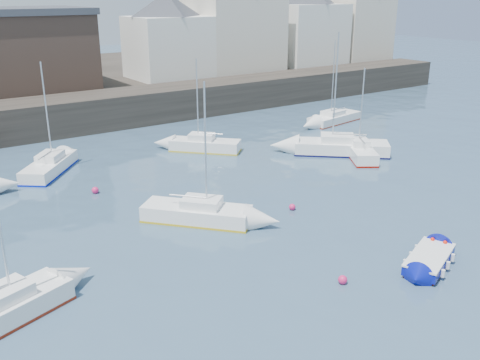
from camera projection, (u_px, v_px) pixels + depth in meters
water at (405, 293)px, 22.18m from camera, size 220.00×220.00×0.00m
quay_wall at (96, 111)px, 48.76m from camera, size 90.00×5.00×3.00m
land_strip at (41, 85)px, 62.72m from camera, size 90.00×32.00×2.80m
bldg_east_a at (234, 18)px, 62.50m from camera, size 13.36×13.36×11.80m
bldg_east_b at (307, 24)px, 68.35m from camera, size 11.88×11.88×9.95m
bldg_east_c at (357, 18)px, 73.03m from camera, size 11.14×11.14×10.95m
bldg_east_d at (168, 35)px, 57.75m from camera, size 11.14×11.14×8.95m
blue_dinghy at (429, 260)px, 24.16m from camera, size 3.77×2.65×0.66m
sailboat_a at (0, 312)px, 20.01m from camera, size 5.84×3.57×7.24m
sailboat_b at (197, 213)px, 28.94m from camera, size 5.34×5.69×7.62m
sailboat_c at (360, 151)px, 40.05m from camera, size 4.10×5.07×6.61m
sailboat_d at (341, 147)px, 40.98m from camera, size 6.83×6.44×9.08m
sailboat_f at (205, 145)px, 41.75m from camera, size 5.04×5.17×7.12m
sailboat_g at (334, 118)px, 50.80m from camera, size 6.32×2.92×7.70m
sailboat_h at (50, 166)px, 36.76m from camera, size 5.12×5.68×7.48m
buoy_near at (342, 283)px, 22.91m from camera, size 0.40×0.40×0.40m
buoy_mid at (292, 210)px, 30.63m from camera, size 0.38×0.38×0.38m
buoy_far at (95, 193)px, 33.14m from camera, size 0.43×0.43×0.43m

